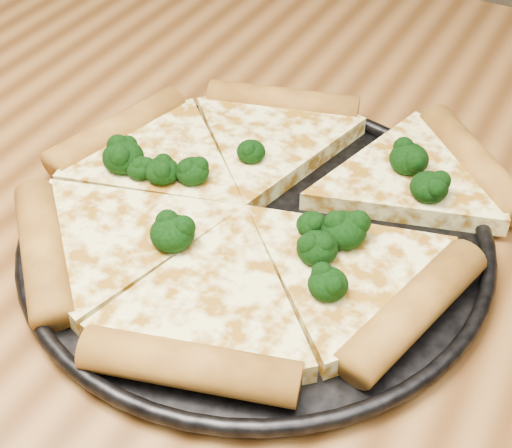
% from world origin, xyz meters
% --- Properties ---
extents(dining_table, '(1.20, 0.90, 0.75)m').
position_xyz_m(dining_table, '(0.00, 0.00, 0.66)').
color(dining_table, brown).
rests_on(dining_table, ground).
extents(pizza_pan, '(0.33, 0.33, 0.02)m').
position_xyz_m(pizza_pan, '(0.06, -0.01, 0.76)').
color(pizza_pan, black).
rests_on(pizza_pan, dining_table).
extents(pizza, '(0.35, 0.36, 0.03)m').
position_xyz_m(pizza, '(0.06, 0.00, 0.77)').
color(pizza, '#FFF99C').
rests_on(pizza, pizza_pan).
extents(broccoli_florets, '(0.24, 0.18, 0.02)m').
position_xyz_m(broccoli_florets, '(0.06, 0.00, 0.78)').
color(broccoli_florets, black).
rests_on(broccoli_florets, pizza).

